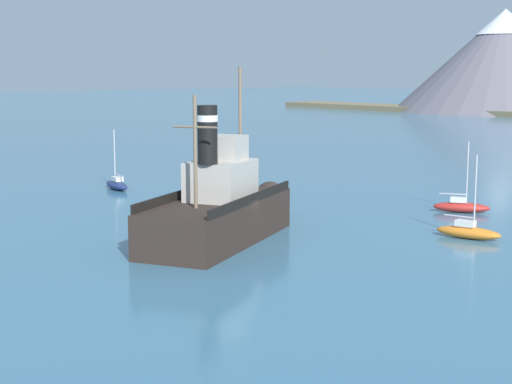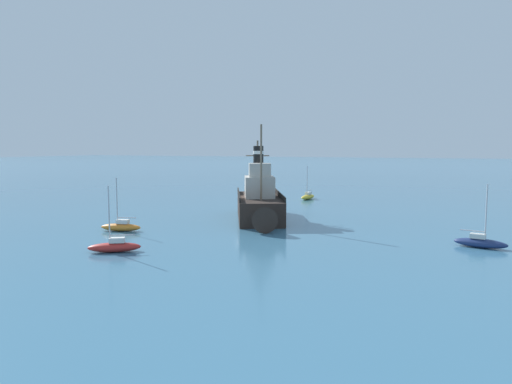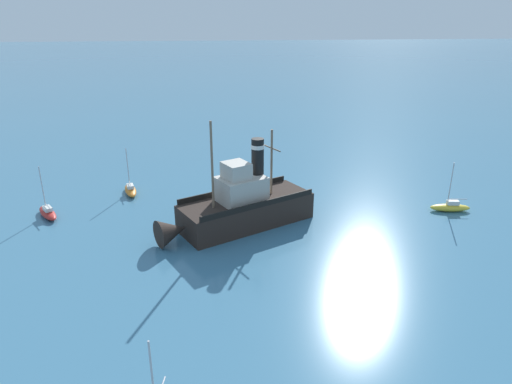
{
  "view_description": "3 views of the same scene",
  "coord_description": "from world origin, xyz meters",
  "px_view_note": "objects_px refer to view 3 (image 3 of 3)",
  "views": [
    {
      "loc": [
        33.22,
        -27.73,
        9.68
      ],
      "look_at": [
        1.58,
        0.11,
        3.11
      ],
      "focal_mm": 55.0,
      "sensor_mm": 36.0,
      "label": 1
    },
    {
      "loc": [
        -19.77,
        43.95,
        7.67
      ],
      "look_at": [
        -0.77,
        -0.21,
        2.93
      ],
      "focal_mm": 32.0,
      "sensor_mm": 36.0,
      "label": 2
    },
    {
      "loc": [
        -38.41,
        2.97,
        17.88
      ],
      "look_at": [
        1.57,
        -1.72,
        2.07
      ],
      "focal_mm": 32.0,
      "sensor_mm": 36.0,
      "label": 3
    }
  ],
  "objects_px": {
    "sailboat_orange": "(130,190)",
    "sailboat_red": "(48,212)",
    "sailboat_yellow": "(450,207)",
    "old_tugboat": "(241,207)"
  },
  "relations": [
    {
      "from": "old_tugboat",
      "to": "sailboat_yellow",
      "type": "xyz_separation_m",
      "value": [
        0.85,
        -20.41,
        -1.4
      ]
    },
    {
      "from": "sailboat_red",
      "to": "sailboat_orange",
      "type": "bearing_deg",
      "value": -53.25
    },
    {
      "from": "old_tugboat",
      "to": "sailboat_orange",
      "type": "bearing_deg",
      "value": 50.11
    },
    {
      "from": "sailboat_orange",
      "to": "sailboat_red",
      "type": "height_order",
      "value": "same"
    },
    {
      "from": "sailboat_yellow",
      "to": "sailboat_orange",
      "type": "bearing_deg",
      "value": 75.15
    },
    {
      "from": "sailboat_yellow",
      "to": "sailboat_orange",
      "type": "xyz_separation_m",
      "value": [
        8.32,
        31.38,
        0.0
      ]
    },
    {
      "from": "old_tugboat",
      "to": "sailboat_red",
      "type": "bearing_deg",
      "value": 77.38
    },
    {
      "from": "sailboat_yellow",
      "to": "sailboat_orange",
      "type": "relative_size",
      "value": 1.0
    },
    {
      "from": "sailboat_red",
      "to": "old_tugboat",
      "type": "bearing_deg",
      "value": -102.62
    },
    {
      "from": "sailboat_orange",
      "to": "sailboat_yellow",
      "type": "bearing_deg",
      "value": -104.85
    }
  ]
}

